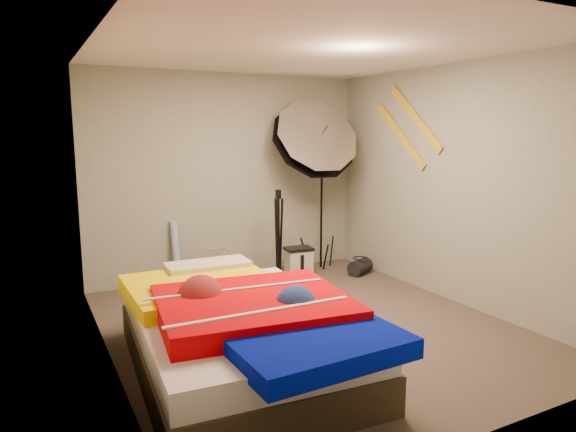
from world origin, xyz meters
TOP-DOWN VIEW (x-y plane):
  - floor at (0.00, 0.00)m, footprint 4.00×4.00m
  - ceiling at (0.00, 0.00)m, footprint 4.00×4.00m
  - wall_back at (0.00, 2.00)m, footprint 3.50×0.00m
  - wall_front at (0.00, -2.00)m, footprint 3.50×0.00m
  - wall_left at (-1.75, 0.00)m, footprint 0.00×4.00m
  - wall_right at (1.75, 0.00)m, footprint 0.00×4.00m
  - tote_bag at (-0.33, 1.53)m, footprint 0.39×0.29m
  - wrapping_roll at (-0.72, 1.90)m, footprint 0.10×0.22m
  - camera_case at (0.78, 1.61)m, footprint 0.34×0.26m
  - duffel_bag at (1.46, 1.22)m, footprint 0.37×0.31m
  - wall_stripe_upper at (1.73, 0.60)m, footprint 0.02×0.91m
  - wall_stripe_lower at (1.73, 0.85)m, footprint 0.02×0.91m
  - bed at (-0.90, -0.53)m, footprint 1.64×2.37m
  - photo_umbrella at (1.00, 1.64)m, footprint 1.40×1.08m
  - camera_tripod at (0.36, 1.35)m, footprint 0.08×0.08m

SIDE VIEW (x-z plane):
  - floor at x=0.00m, z-range 0.00..0.00m
  - duffel_bag at x=1.46m, z-range 0.00..0.19m
  - camera_case at x=0.78m, z-range 0.00..0.32m
  - tote_bag at x=-0.33m, z-range -0.01..0.36m
  - bed at x=-0.90m, z-range 0.00..0.63m
  - wrapping_roll at x=-0.72m, z-range 0.00..0.76m
  - camera_tripod at x=0.36m, z-range 0.08..1.21m
  - wall_back at x=0.00m, z-range -0.50..3.00m
  - wall_front at x=0.00m, z-range -0.50..3.00m
  - wall_left at x=-1.75m, z-range -0.75..3.25m
  - wall_right at x=1.75m, z-range -0.75..3.25m
  - photo_umbrella at x=1.00m, z-range 0.51..2.83m
  - wall_stripe_lower at x=1.73m, z-range 1.36..2.14m
  - wall_stripe_upper at x=1.73m, z-range 1.56..2.34m
  - ceiling at x=0.00m, z-range 2.50..2.50m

